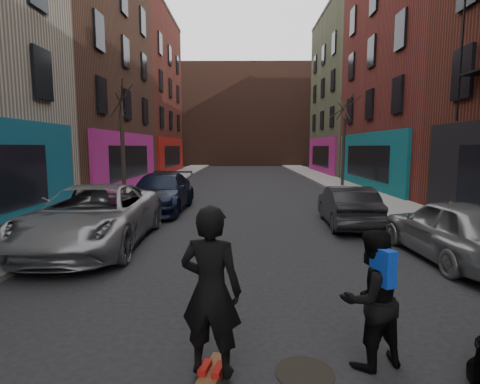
{
  "coord_description": "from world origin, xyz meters",
  "views": [
    {
      "loc": [
        -0.27,
        -0.41,
        2.64
      ],
      "look_at": [
        -0.35,
        8.15,
        1.6
      ],
      "focal_mm": 28.0,
      "sensor_mm": 36.0,
      "label": 1
    }
  ],
  "objects_px": {
    "parked_left_far": "(94,216)",
    "manhole": "(305,373)",
    "parked_right_end": "(347,206)",
    "skateboarder": "(211,291)",
    "tree_left_far": "(122,131)",
    "tree_right_far": "(344,133)",
    "pedestrian": "(371,298)",
    "skateboard": "(212,376)",
    "parked_right_far": "(454,230)",
    "parked_left_end": "(161,192)"
  },
  "relations": [
    {
      "from": "pedestrian",
      "to": "skateboard",
      "type": "bearing_deg",
      "value": -10.99
    },
    {
      "from": "tree_right_far",
      "to": "skateboard",
      "type": "height_order",
      "value": "tree_right_far"
    },
    {
      "from": "parked_right_end",
      "to": "skateboard",
      "type": "xyz_separation_m",
      "value": [
        -3.83,
        -8.41,
        -0.62
      ]
    },
    {
      "from": "skateboard",
      "to": "tree_right_far",
      "type": "bearing_deg",
      "value": 85.05
    },
    {
      "from": "skateboarder",
      "to": "manhole",
      "type": "relative_size",
      "value": 2.74
    },
    {
      "from": "parked_left_far",
      "to": "parked_right_end",
      "type": "distance_m",
      "value": 7.9
    },
    {
      "from": "skateboard",
      "to": "tree_left_far",
      "type": "bearing_deg",
      "value": 124.61
    },
    {
      "from": "parked_right_far",
      "to": "skateboard",
      "type": "height_order",
      "value": "parked_right_far"
    },
    {
      "from": "parked_left_far",
      "to": "parked_right_far",
      "type": "height_order",
      "value": "parked_left_far"
    },
    {
      "from": "tree_left_far",
      "to": "skateboarder",
      "type": "distance_m",
      "value": 15.66
    },
    {
      "from": "parked_left_end",
      "to": "skateboard",
      "type": "bearing_deg",
      "value": -73.83
    },
    {
      "from": "parked_right_end",
      "to": "pedestrian",
      "type": "distance_m",
      "value": 8.32
    },
    {
      "from": "tree_left_far",
      "to": "parked_right_end",
      "type": "relative_size",
      "value": 1.6
    },
    {
      "from": "parked_right_far",
      "to": "manhole",
      "type": "distance_m",
      "value": 6.1
    },
    {
      "from": "tree_right_far",
      "to": "pedestrian",
      "type": "relative_size",
      "value": 4.05
    },
    {
      "from": "parked_right_end",
      "to": "skateboarder",
      "type": "distance_m",
      "value": 9.25
    },
    {
      "from": "parked_left_far",
      "to": "manhole",
      "type": "xyz_separation_m",
      "value": [
        4.7,
        -5.64,
        -0.8
      ]
    },
    {
      "from": "pedestrian",
      "to": "parked_left_end",
      "type": "bearing_deg",
      "value": -86.26
    },
    {
      "from": "parked_right_far",
      "to": "manhole",
      "type": "bearing_deg",
      "value": 43.92
    },
    {
      "from": "tree_left_far",
      "to": "skateboard",
      "type": "relative_size",
      "value": 8.12
    },
    {
      "from": "parked_left_end",
      "to": "skateboard",
      "type": "xyz_separation_m",
      "value": [
        3.04,
        -11.22,
        -0.72
      ]
    },
    {
      "from": "tree_left_far",
      "to": "parked_left_end",
      "type": "distance_m",
      "value": 4.86
    },
    {
      "from": "parked_right_end",
      "to": "pedestrian",
      "type": "height_order",
      "value": "pedestrian"
    },
    {
      "from": "parked_right_far",
      "to": "parked_left_far",
      "type": "bearing_deg",
      "value": -10.74
    },
    {
      "from": "parked_right_end",
      "to": "skateboarder",
      "type": "bearing_deg",
      "value": 68.94
    },
    {
      "from": "tree_right_far",
      "to": "manhole",
      "type": "bearing_deg",
      "value": -105.8
    },
    {
      "from": "parked_right_far",
      "to": "pedestrian",
      "type": "distance_m",
      "value": 5.39
    },
    {
      "from": "parked_left_far",
      "to": "pedestrian",
      "type": "relative_size",
      "value": 3.47
    },
    {
      "from": "parked_right_end",
      "to": "skateboarder",
      "type": "xyz_separation_m",
      "value": [
        -3.83,
        -8.41,
        0.39
      ]
    },
    {
      "from": "tree_left_far",
      "to": "parked_left_far",
      "type": "distance_m",
      "value": 9.26
    },
    {
      "from": "parked_right_end",
      "to": "manhole",
      "type": "bearing_deg",
      "value": 75.04
    },
    {
      "from": "tree_left_far",
      "to": "parked_left_far",
      "type": "bearing_deg",
      "value": -77.3
    },
    {
      "from": "skateboard",
      "to": "manhole",
      "type": "relative_size",
      "value": 1.14
    },
    {
      "from": "parked_right_end",
      "to": "skateboard",
      "type": "bearing_deg",
      "value": 68.94
    },
    {
      "from": "tree_left_far",
      "to": "parked_right_far",
      "type": "bearing_deg",
      "value": -42.52
    },
    {
      "from": "tree_left_far",
      "to": "skateboard",
      "type": "distance_m",
      "value": 15.84
    },
    {
      "from": "pedestrian",
      "to": "manhole",
      "type": "height_order",
      "value": "pedestrian"
    },
    {
      "from": "parked_right_far",
      "to": "manhole",
      "type": "relative_size",
      "value": 6.19
    },
    {
      "from": "parked_left_far",
      "to": "parked_left_end",
      "type": "height_order",
      "value": "parked_left_far"
    },
    {
      "from": "tree_left_far",
      "to": "skateboarder",
      "type": "xyz_separation_m",
      "value": [
        5.57,
        -14.45,
        -2.32
      ]
    },
    {
      "from": "skateboard",
      "to": "manhole",
      "type": "height_order",
      "value": "skateboard"
    },
    {
      "from": "tree_left_far",
      "to": "parked_right_end",
      "type": "height_order",
      "value": "tree_left_far"
    },
    {
      "from": "tree_left_far",
      "to": "skateboarder",
      "type": "relative_size",
      "value": 3.39
    },
    {
      "from": "parked_left_end",
      "to": "pedestrian",
      "type": "relative_size",
      "value": 3.18
    },
    {
      "from": "parked_right_far",
      "to": "skateboarder",
      "type": "relative_size",
      "value": 2.26
    },
    {
      "from": "parked_right_end",
      "to": "parked_left_end",
      "type": "bearing_deg",
      "value": -18.88
    },
    {
      "from": "skateboarder",
      "to": "pedestrian",
      "type": "height_order",
      "value": "skateboarder"
    },
    {
      "from": "skateboarder",
      "to": "manhole",
      "type": "height_order",
      "value": "skateboarder"
    },
    {
      "from": "skateboard",
      "to": "skateboarder",
      "type": "xyz_separation_m",
      "value": [
        -0.0,
        0.0,
        1.01
      ]
    },
    {
      "from": "parked_left_far",
      "to": "manhole",
      "type": "distance_m",
      "value": 7.38
    }
  ]
}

